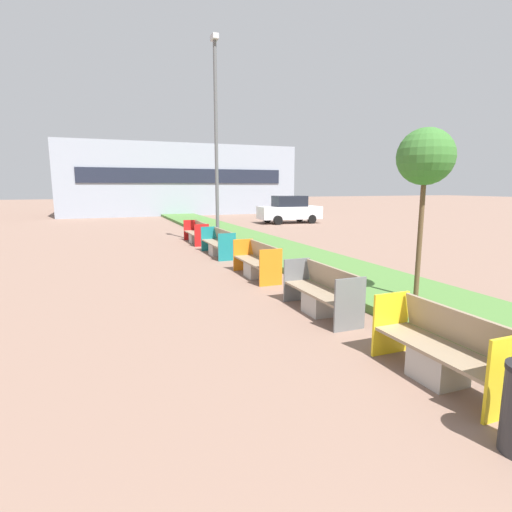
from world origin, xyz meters
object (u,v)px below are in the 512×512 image
bench_red_frame (197,235)px  bench_yellow_frame (441,354)px  bench_grey_frame (322,296)px  bench_orange_frame (257,264)px  parked_car_distant (289,210)px  street_lamp_post (216,135)px  sapling_tree_near (425,158)px  bench_teal_frame (218,245)px

bench_red_frame → bench_yellow_frame: bearing=-90.0°
bench_grey_frame → bench_orange_frame: same height
bench_orange_frame → parked_car_distant: bearing=60.8°
bench_yellow_frame → street_lamp_post: (0.61, 12.47, 4.17)m
bench_grey_frame → sapling_tree_near: bearing=-8.2°
bench_orange_frame → bench_grey_frame: bearing=-90.0°
bench_teal_frame → parked_car_distant: 13.52m
street_lamp_post → bench_red_frame: bearing=115.7°
bench_orange_frame → street_lamp_post: street_lamp_post is taller
bench_grey_frame → sapling_tree_near: size_ratio=0.56×
bench_yellow_frame → sapling_tree_near: bearing=51.9°
street_lamp_post → parked_car_distant: street_lamp_post is taller
bench_orange_frame → bench_yellow_frame: bearing=-90.0°
bench_yellow_frame → bench_grey_frame: size_ratio=0.92×
bench_teal_frame → bench_red_frame: 3.46m
bench_yellow_frame → sapling_tree_near: 4.31m
street_lamp_post → parked_car_distant: size_ratio=1.92×
bench_grey_frame → bench_red_frame: bearing=90.0°
parked_car_distant → bench_grey_frame: bearing=-110.2°
street_lamp_post → bench_grey_frame: bearing=-93.7°
bench_grey_frame → bench_orange_frame: 3.46m
bench_teal_frame → sapling_tree_near: bearing=-74.7°
bench_yellow_frame → bench_teal_frame: bearing=90.0°
bench_grey_frame → bench_red_frame: same height
street_lamp_post → bench_yellow_frame: bearing=-92.8°
bench_orange_frame → bench_red_frame: same height
street_lamp_post → bench_orange_frame: bearing=-95.8°
bench_grey_frame → bench_orange_frame: (0.00, 3.46, 0.00)m
bench_yellow_frame → bench_red_frame: 13.73m
bench_yellow_frame → bench_grey_frame: (0.00, 2.97, 0.00)m
bench_teal_frame → street_lamp_post: bearing=74.5°
bench_yellow_frame → bench_teal_frame: same height
bench_orange_frame → parked_car_distant: size_ratio=0.49×
street_lamp_post → sapling_tree_near: street_lamp_post is taller
bench_red_frame → street_lamp_post: bearing=-64.3°
bench_grey_frame → bench_teal_frame: 7.30m
bench_red_frame → sapling_tree_near: sapling_tree_near is taller
bench_orange_frame → sapling_tree_near: sapling_tree_near is taller
bench_yellow_frame → bench_teal_frame: size_ratio=0.78×
bench_teal_frame → sapling_tree_near: 8.32m
bench_yellow_frame → bench_red_frame: (0.00, 13.73, 0.01)m
parked_car_distant → sapling_tree_near: bearing=-104.2°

